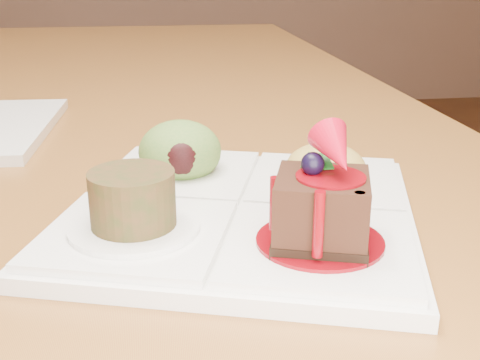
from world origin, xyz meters
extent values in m
cube|color=brown|center=(0.00, 0.00, 0.73)|extent=(1.00, 1.80, 0.04)
cylinder|color=brown|center=(0.44, 0.84, 0.35)|extent=(0.06, 0.06, 0.71)
cylinder|color=black|center=(0.75, 0.00, 0.20)|extent=(0.03, 0.03, 0.40)
cube|color=white|center=(0.19, -0.58, 0.76)|extent=(0.33, 0.33, 0.01)
cube|color=white|center=(0.23, -0.66, 0.77)|extent=(0.15, 0.15, 0.01)
cube|color=white|center=(0.11, -0.62, 0.77)|extent=(0.15, 0.15, 0.01)
cube|color=white|center=(0.14, -0.50, 0.77)|extent=(0.15, 0.15, 0.01)
cube|color=white|center=(0.26, -0.53, 0.77)|extent=(0.15, 0.15, 0.01)
cylinder|color=#6B040B|center=(0.23, -0.66, 0.77)|extent=(0.08, 0.08, 0.00)
cube|color=black|center=(0.23, -0.66, 0.77)|extent=(0.08, 0.08, 0.01)
cube|color=black|center=(0.23, -0.66, 0.79)|extent=(0.07, 0.07, 0.04)
cylinder|color=#6B040B|center=(0.23, -0.66, 0.81)|extent=(0.04, 0.04, 0.00)
sphere|color=black|center=(0.22, -0.65, 0.82)|extent=(0.01, 0.01, 0.01)
cone|color=#A90A20|center=(0.23, -0.66, 0.83)|extent=(0.03, 0.04, 0.04)
cube|color=#124914|center=(0.23, -0.64, 0.82)|extent=(0.01, 0.02, 0.01)
cube|color=#124914|center=(0.22, -0.64, 0.82)|extent=(0.02, 0.02, 0.01)
cylinder|color=#6B040B|center=(0.22, -0.68, 0.79)|extent=(0.01, 0.01, 0.04)
cylinder|color=#6B040B|center=(0.24, -0.68, 0.79)|extent=(0.01, 0.01, 0.04)
cylinder|color=#6B040B|center=(0.20, -0.65, 0.79)|extent=(0.01, 0.01, 0.04)
cylinder|color=white|center=(0.11, -0.62, 0.77)|extent=(0.09, 0.09, 0.00)
cylinder|color=#4F2916|center=(0.11, -0.62, 0.79)|extent=(0.06, 0.06, 0.04)
cylinder|color=#3F280D|center=(0.11, -0.62, 0.80)|extent=(0.05, 0.05, 0.00)
ellipsoid|color=olive|center=(0.14, -0.50, 0.78)|extent=(0.07, 0.07, 0.05)
ellipsoid|color=black|center=(0.14, -0.52, 0.79)|extent=(0.04, 0.03, 0.03)
ellipsoid|color=gold|center=(0.26, -0.53, 0.78)|extent=(0.07, 0.07, 0.04)
cube|color=#C6630E|center=(0.28, -0.53, 0.78)|extent=(0.02, 0.02, 0.02)
cube|color=#487A1A|center=(0.27, -0.52, 0.78)|extent=(0.02, 0.02, 0.02)
cube|color=#C6630E|center=(0.25, -0.52, 0.78)|extent=(0.02, 0.02, 0.01)
cube|color=#487A1A|center=(0.25, -0.54, 0.78)|extent=(0.02, 0.02, 0.02)
cube|color=#C6630E|center=(0.26, -0.55, 0.78)|extent=(0.02, 0.02, 0.01)
cube|color=#487A1A|center=(0.28, -0.54, 0.78)|extent=(0.02, 0.02, 0.01)
camera|label=1|loc=(0.13, -1.00, 0.94)|focal=45.00mm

